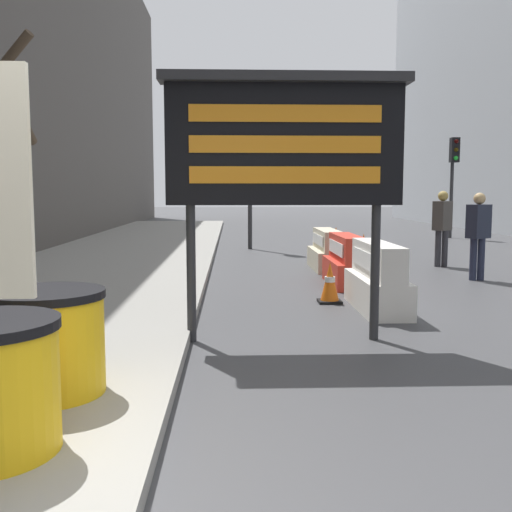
{
  "coord_description": "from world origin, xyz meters",
  "views": [
    {
      "loc": [
        0.46,
        -2.67,
        1.63
      ],
      "look_at": [
        0.81,
        6.02,
        0.69
      ],
      "focal_mm": 42.0,
      "sensor_mm": 36.0,
      "label": 1
    }
  ],
  "objects": [
    {
      "name": "traffic_cone_mid",
      "position": [
        3.34,
        10.31,
        0.35
      ],
      "size": [
        0.4,
        0.4,
        0.71
      ],
      "color": "black",
      "rests_on": "ground_plane"
    },
    {
      "name": "jersey_barrier_white",
      "position": [
        2.45,
        5.41,
        0.41
      ],
      "size": [
        0.58,
        1.78,
        0.93
      ],
      "color": "silver",
      "rests_on": "ground_plane"
    },
    {
      "name": "jersey_barrier_cream",
      "position": [
        2.45,
        9.75,
        0.37
      ],
      "size": [
        0.63,
        1.75,
        0.83
      ],
      "color": "beige",
      "rests_on": "ground_plane"
    },
    {
      "name": "message_board",
      "position": [
        1.02,
        3.74,
        2.14
      ],
      "size": [
        2.62,
        0.36,
        2.85
      ],
      "color": "#28282B",
      "rests_on": "ground_plane"
    },
    {
      "name": "jersey_barrier_red_striped",
      "position": [
        2.45,
        7.61,
        0.38
      ],
      "size": [
        0.61,
        1.64,
        0.87
      ],
      "color": "red",
      "rests_on": "ground_plane"
    },
    {
      "name": "traffic_cone_far",
      "position": [
        1.88,
        5.93,
        0.29
      ],
      "size": [
        0.34,
        0.34,
        0.6
      ],
      "color": "black",
      "rests_on": "ground_plane"
    },
    {
      "name": "pedestrian_worker",
      "position": [
        4.99,
        10.06,
        0.97
      ],
      "size": [
        0.49,
        0.48,
        1.64
      ],
      "rotation": [
        0.0,
        0.0,
        0.75
      ],
      "color": "#333338",
      "rests_on": "ground_plane"
    },
    {
      "name": "pedestrian_passerby",
      "position": [
        4.95,
        8.06,
        0.95
      ],
      "size": [
        0.49,
        0.43,
        1.6
      ],
      "rotation": [
        0.0,
        0.0,
        0.54
      ],
      "color": "#23283D",
      "rests_on": "ground_plane"
    },
    {
      "name": "traffic_cone_near",
      "position": [
        3.14,
        12.67,
        0.35
      ],
      "size": [
        0.4,
        0.4,
        0.72
      ],
      "color": "black",
      "rests_on": "ground_plane"
    },
    {
      "name": "barrel_drum_middle",
      "position": [
        -0.91,
        1.72,
        0.52
      ],
      "size": [
        0.86,
        0.86,
        0.78
      ],
      "color": "yellow",
      "rests_on": "sidewalk_left"
    },
    {
      "name": "traffic_light_near_curb",
      "position": [
        0.96,
        14.12,
        3.0
      ],
      "size": [
        0.28,
        0.44,
        4.15
      ],
      "color": "#2D2D30",
      "rests_on": "ground_plane"
    },
    {
      "name": "traffic_light_far_side",
      "position": [
        8.09,
        17.86,
        2.52
      ],
      "size": [
        0.28,
        0.45,
        3.46
      ],
      "color": "#2D2D30",
      "rests_on": "ground_plane"
    }
  ]
}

